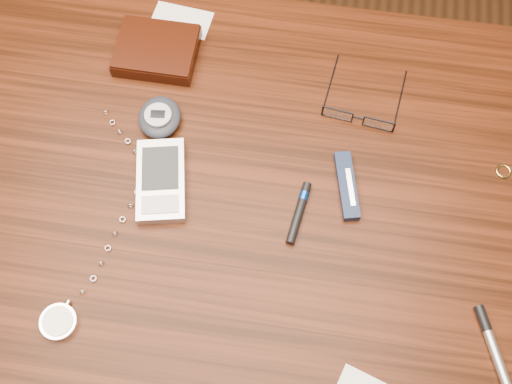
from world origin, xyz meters
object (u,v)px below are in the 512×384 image
(desk, at_px, (211,228))
(pocket_knife, at_px, (347,186))
(pocket_watch, at_px, (63,313))
(pedometer, at_px, (159,117))
(wallet_and_card, at_px, (157,50))
(pda_phone, at_px, (161,180))
(silver_pen, at_px, (496,356))
(eyeglasses, at_px, (359,116))

(desk, distance_m, pocket_knife, 0.22)
(pocket_watch, relative_size, pedometer, 4.35)
(wallet_and_card, relative_size, pocket_knife, 1.48)
(wallet_and_card, relative_size, pda_phone, 1.14)
(pedometer, height_order, silver_pen, pedometer)
(pocket_watch, distance_m, pda_phone, 0.21)
(desk, relative_size, pocket_watch, 3.11)
(eyeglasses, relative_size, pocket_knife, 1.19)
(pda_phone, xyz_separation_m, silver_pen, (0.44, -0.16, -0.00))
(desk, distance_m, pda_phone, 0.13)
(pocket_watch, relative_size, silver_pen, 2.29)
(pedometer, relative_size, silver_pen, 0.53)
(eyeglasses, distance_m, pocket_watch, 0.47)
(pda_phone, distance_m, pocket_knife, 0.25)
(pedometer, distance_m, pocket_knife, 0.27)
(wallet_and_card, distance_m, eyeglasses, 0.31)
(wallet_and_card, bearing_deg, silver_pen, -36.85)
(wallet_and_card, xyz_separation_m, silver_pen, (0.49, -0.37, -0.01))
(desk, bearing_deg, pocket_knife, 14.38)
(desk, distance_m, pocket_watch, 0.25)
(pocket_knife, bearing_deg, eyeglasses, 86.83)
(pedometer, bearing_deg, pocket_knife, -13.08)
(pedometer, bearing_deg, pda_phone, -76.90)
(pocket_watch, xyz_separation_m, pda_phone, (0.08, 0.19, 0.00))
(pda_phone, relative_size, pedometer, 1.73)
(pocket_knife, distance_m, silver_pen, 0.28)
(wallet_and_card, distance_m, pocket_watch, 0.40)
(pocket_watch, bearing_deg, pda_phone, 67.08)
(eyeglasses, xyz_separation_m, pocket_knife, (-0.01, -0.11, -0.00))
(wallet_and_card, height_order, eyeglasses, wallet_and_card)
(silver_pen, bearing_deg, desk, 158.62)
(desk, relative_size, eyeglasses, 8.48)
(pocket_watch, bearing_deg, silver_pen, 3.08)
(eyeglasses, bearing_deg, wallet_and_card, 167.71)
(pda_phone, xyz_separation_m, pedometer, (-0.02, 0.09, 0.00))
(pda_phone, bearing_deg, eyeglasses, 28.84)
(desk, xyz_separation_m, pedometer, (-0.08, 0.11, 0.11))
(pda_phone, relative_size, silver_pen, 0.91)
(eyeglasses, distance_m, pocket_knife, 0.11)
(pda_phone, relative_size, pocket_knife, 1.29)
(eyeglasses, relative_size, pocket_watch, 0.37)
(pocket_watch, bearing_deg, pedometer, 78.20)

